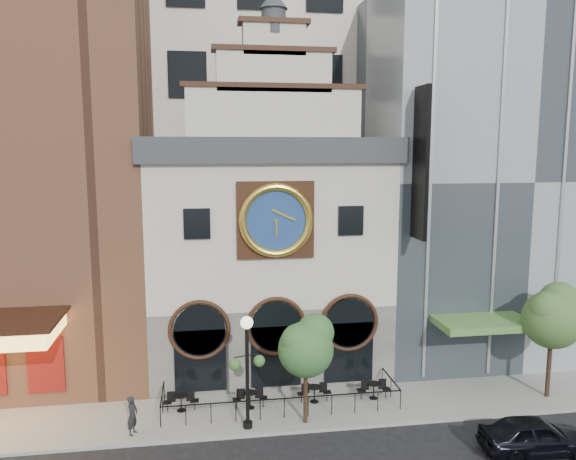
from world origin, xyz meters
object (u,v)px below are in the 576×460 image
(tree_right, at_px, (553,314))
(car_right, at_px, (536,435))
(bistro_1, at_px, (250,398))
(bistro_2, at_px, (314,393))
(bistro_0, at_px, (181,401))
(lamppost, at_px, (247,360))
(tree_left, at_px, (307,345))
(pedestrian, at_px, (132,415))
(bistro_3, at_px, (374,389))

(tree_right, bearing_deg, car_right, -128.12)
(bistro_1, xyz_separation_m, bistro_2, (3.00, 0.14, 0.00))
(bistro_0, height_order, lamppost, lamppost)
(car_right, distance_m, tree_left, 9.62)
(bistro_2, height_order, tree_left, tree_left)
(bistro_0, xyz_separation_m, tree_right, (17.21, -1.10, 3.55))
(bistro_1, relative_size, car_right, 0.37)
(tree_left, relative_size, tree_right, 0.86)
(bistro_1, height_order, lamppost, lamppost)
(pedestrian, distance_m, tree_left, 7.73)
(bistro_0, height_order, bistro_3, same)
(bistro_0, bearing_deg, tree_left, -19.04)
(bistro_1, bearing_deg, bistro_3, 0.72)
(pedestrian, bearing_deg, tree_right, -68.25)
(lamppost, bearing_deg, bistro_0, 131.63)
(bistro_1, xyz_separation_m, tree_left, (2.29, -1.66, 3.00))
(bistro_0, distance_m, bistro_3, 8.92)
(bistro_3, distance_m, pedestrian, 10.95)
(bistro_0, bearing_deg, bistro_2, -0.52)
(bistro_3, height_order, lamppost, lamppost)
(bistro_3, bearing_deg, bistro_1, -179.28)
(bistro_0, relative_size, bistro_1, 1.00)
(pedestrian, bearing_deg, car_right, -83.35)
(lamppost, bearing_deg, bistro_3, 3.39)
(tree_right, bearing_deg, bistro_3, 173.21)
(bistro_3, relative_size, tree_right, 0.29)
(bistro_2, bearing_deg, bistro_3, -1.26)
(bistro_1, relative_size, bistro_2, 1.00)
(tree_left, bearing_deg, car_right, -22.95)
(bistro_2, xyz_separation_m, lamppost, (-3.25, -1.92, 2.55))
(car_right, relative_size, pedestrian, 2.64)
(pedestrian, relative_size, lamppost, 0.34)
(pedestrian, bearing_deg, bistro_3, -61.54)
(bistro_1, bearing_deg, bistro_2, 2.59)
(bistro_2, relative_size, bistro_3, 1.00)
(pedestrian, bearing_deg, tree_left, -70.85)
(bistro_0, relative_size, car_right, 0.37)
(bistro_2, xyz_separation_m, tree_left, (-0.72, -1.80, 3.00))
(bistro_0, xyz_separation_m, pedestrian, (-1.90, -1.78, 0.36))
(pedestrian, xyz_separation_m, tree_left, (7.27, -0.07, 2.65))
(tree_right, bearing_deg, pedestrian, -177.98)
(bistro_0, distance_m, lamppost, 4.29)
(car_right, xyz_separation_m, tree_left, (-8.45, 3.58, 2.88))
(bistro_1, relative_size, bistro_3, 1.00)
(bistro_1, xyz_separation_m, lamppost, (-0.25, -1.78, 2.55))
(bistro_2, height_order, car_right, car_right)
(bistro_1, bearing_deg, lamppost, -98.01)
(bistro_3, relative_size, lamppost, 0.32)
(car_right, height_order, tree_right, tree_right)
(tree_right, bearing_deg, tree_left, -176.39)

